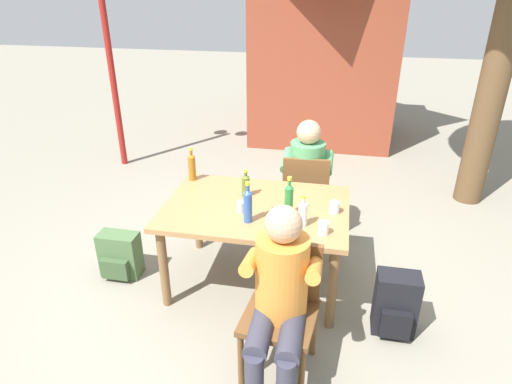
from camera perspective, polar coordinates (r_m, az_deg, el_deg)
ground_plane at (r=3.80m, az=0.00°, el=-11.46°), size 24.00×24.00×0.00m
dining_table at (r=3.45m, az=0.00°, el=-3.12°), size 1.42×0.99×0.72m
chair_near_right at (r=2.85m, az=3.53°, el=-14.03°), size 0.49×0.49×0.87m
chair_far_right at (r=4.18m, az=6.45°, el=0.01°), size 0.45×0.45×0.87m
person_in_white_shirt at (r=2.66m, az=3.10°, el=-12.76°), size 0.47×0.61×1.18m
person_in_plaid_shirt at (r=4.21m, az=6.66°, el=2.70°), size 0.47×0.61×1.18m
bottle_green at (r=3.23m, az=4.28°, el=-0.89°), size 0.06×0.06×0.31m
bottle_clear at (r=3.12m, az=6.09°, el=-2.71°), size 0.06×0.06×0.24m
bottle_olive at (r=3.52m, az=-1.34°, el=0.92°), size 0.06×0.06×0.23m
bottle_amber at (r=3.83m, az=-8.31°, el=3.34°), size 0.06×0.06×0.30m
bottle_blue at (r=3.13m, az=-1.07°, el=-1.67°), size 0.06×0.06×0.32m
cup_terracotta at (r=3.19m, az=2.68°, el=-2.69°), size 0.07×0.07×0.12m
cup_glass at (r=3.34m, az=10.14°, el=-1.97°), size 0.08×0.08×0.09m
cup_white at (r=3.06m, az=8.72°, el=-4.63°), size 0.07×0.07×0.09m
cup_steel at (r=3.30m, az=-1.92°, el=-1.94°), size 0.07×0.07×0.09m
backpack_by_near_side at (r=3.94m, az=-17.24°, el=-7.90°), size 0.33×0.23×0.40m
backpack_by_far_side at (r=3.36m, az=17.65°, el=-13.79°), size 0.30×0.25×0.48m
brick_kiosk at (r=7.03m, az=9.05°, el=18.83°), size 2.37×2.05×2.77m
lamp_post at (r=5.90m, az=-19.30°, el=21.87°), size 0.56×0.20×2.84m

